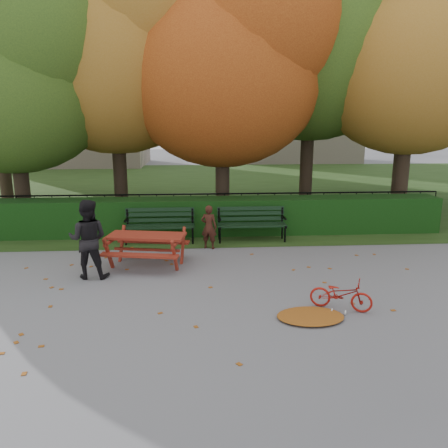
{
  "coord_description": "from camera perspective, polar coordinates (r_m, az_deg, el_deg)",
  "views": [
    {
      "loc": [
        -0.39,
        -7.45,
        3.05
      ],
      "look_at": [
        0.21,
        1.35,
        1.0
      ],
      "focal_mm": 35.0,
      "sensor_mm": 36.0,
      "label": 1
    }
  ],
  "objects": [
    {
      "name": "ground",
      "position": [
        8.06,
        -0.87,
        -9.16
      ],
      "size": [
        90.0,
        90.0,
        0.0
      ],
      "primitive_type": "plane",
      "color": "slate",
      "rests_on": "ground"
    },
    {
      "name": "grass_strip",
      "position": [
        21.67,
        -2.87,
        5.0
      ],
      "size": [
        90.0,
        90.0,
        0.0
      ],
      "primitive_type": "plane",
      "color": "#1E3611",
      "rests_on": "ground"
    },
    {
      "name": "building_left",
      "position": [
        34.82,
        -19.39,
        19.74
      ],
      "size": [
        10.0,
        7.0,
        15.0
      ],
      "primitive_type": "cube",
      "color": "#C4B09A",
      "rests_on": "ground"
    },
    {
      "name": "building_right",
      "position": [
        36.55,
        9.81,
        17.54
      ],
      "size": [
        9.0,
        6.0,
        12.0
      ],
      "primitive_type": "cube",
      "color": "#C4B09A",
      "rests_on": "ground"
    },
    {
      "name": "hedge",
      "position": [
        12.22,
        -2.01,
        1.04
      ],
      "size": [
        13.0,
        0.9,
        1.0
      ],
      "primitive_type": "cube",
      "color": "black",
      "rests_on": "ground"
    },
    {
      "name": "iron_fence",
      "position": [
        13.0,
        -2.14,
        1.93
      ],
      "size": [
        14.0,
        0.04,
        1.02
      ],
      "color": "black",
      "rests_on": "ground"
    },
    {
      "name": "tree_a",
      "position": [
        13.96,
        -25.32,
        17.94
      ],
      "size": [
        5.88,
        5.6,
        7.48
      ],
      "color": "black",
      "rests_on": "ground"
    },
    {
      "name": "tree_b",
      "position": [
        14.53,
        -12.97,
        22.1
      ],
      "size": [
        6.72,
        6.4,
        8.79
      ],
      "color": "black",
      "rests_on": "ground"
    },
    {
      "name": "tree_c",
      "position": [
        13.58,
        1.36,
        20.59
      ],
      "size": [
        6.3,
        6.0,
        8.0
      ],
      "color": "black",
      "rests_on": "ground"
    },
    {
      "name": "tree_d",
      "position": [
        15.56,
        13.19,
        23.63
      ],
      "size": [
        7.14,
        6.8,
        9.58
      ],
      "color": "black",
      "rests_on": "ground"
    },
    {
      "name": "tree_e",
      "position": [
        15.05,
        25.01,
        19.7
      ],
      "size": [
        6.09,
        5.8,
        8.16
      ],
      "color": "black",
      "rests_on": "ground"
    },
    {
      "name": "tree_g",
      "position": [
        19.43,
        24.15,
        18.87
      ],
      "size": [
        6.3,
        6.0,
        8.55
      ],
      "color": "black",
      "rests_on": "ground"
    },
    {
      "name": "bench_left",
      "position": [
        11.47,
        -8.38,
        0.2
      ],
      "size": [
        1.8,
        0.57,
        0.88
      ],
      "color": "black",
      "rests_on": "ground"
    },
    {
      "name": "bench_right",
      "position": [
        11.53,
        3.59,
        0.38
      ],
      "size": [
        1.8,
        0.57,
        0.88
      ],
      "color": "black",
      "rests_on": "ground"
    },
    {
      "name": "picnic_table",
      "position": [
        9.58,
        -10.07,
        -2.28
      ],
      "size": [
        1.85,
        1.6,
        0.8
      ],
      "rotation": [
        0.0,
        0.0,
        -0.19
      ],
      "color": "maroon",
      "rests_on": "ground"
    },
    {
      "name": "leaf_pile",
      "position": [
        7.26,
        11.23,
        -11.72
      ],
      "size": [
        1.26,
        1.04,
        0.07
      ],
      "primitive_type": "ellipsoid",
      "rotation": [
        0.0,
        0.0,
        -0.3
      ],
      "color": "brown",
      "rests_on": "ground"
    },
    {
      "name": "leaf_scatter",
      "position": [
        8.33,
        -0.98,
        -8.34
      ],
      "size": [
        9.0,
        5.7,
        0.01
      ],
      "primitive_type": null,
      "color": "brown",
      "rests_on": "ground"
    },
    {
      "name": "child",
      "position": [
        10.75,
        -1.99,
        -0.39
      ],
      "size": [
        0.46,
        0.37,
        1.1
      ],
      "primitive_type": "imported",
      "rotation": [
        0.0,
        0.0,
        2.83
      ],
      "color": "#391A12",
      "rests_on": "ground"
    },
    {
      "name": "adult",
      "position": [
        9.08,
        -17.34,
        -1.89
      ],
      "size": [
        0.81,
        0.64,
        1.6
      ],
      "primitive_type": "imported",
      "rotation": [
        0.0,
        0.0,
        3.09
      ],
      "color": "black",
      "rests_on": "ground"
    },
    {
      "name": "bicycle",
      "position": [
        7.61,
        15.02,
        -8.85
      ],
      "size": [
        1.08,
        0.75,
        0.54
      ],
      "primitive_type": "imported",
      "rotation": [
        0.0,
        0.0,
        1.14
      ],
      "color": "#A1170E",
      "rests_on": "ground"
    }
  ]
}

